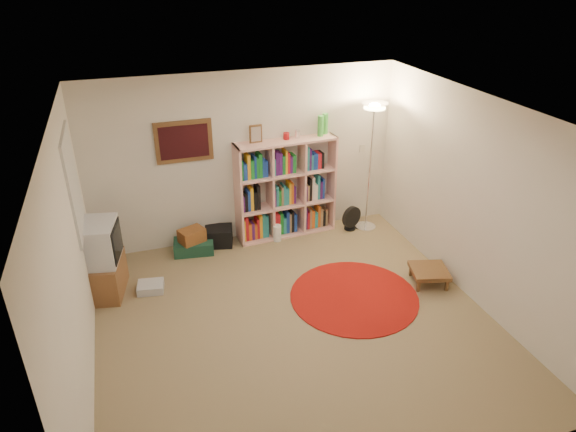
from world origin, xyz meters
name	(u,v)px	position (x,y,z in m)	size (l,w,h in m)	color
room	(290,227)	(-0.05, 0.05, 1.26)	(4.54, 4.54, 2.54)	#85704E
bookshelf	(283,189)	(0.54, 2.16, 0.73)	(1.53, 0.52, 1.81)	#FFB7AA
floor_lamp	(373,126)	(1.82, 1.88, 1.66)	(0.47, 0.47, 2.00)	white
floor_fan	(351,218)	(1.57, 1.90, 0.20)	(0.34, 0.23, 0.39)	black
tv_stand	(100,260)	(-2.11, 1.34, 0.48)	(0.60, 0.76, 0.99)	brown
dvd_box	(151,287)	(-1.56, 1.19, 0.05)	(0.36, 0.32, 0.11)	silver
suitcase	(194,246)	(-0.88, 1.99, 0.09)	(0.61, 0.44, 0.18)	#163E2D
wicker_basket	(192,236)	(-0.89, 1.98, 0.28)	(0.41, 0.36, 0.20)	brown
duffel_bag	(219,236)	(-0.49, 2.09, 0.14)	(0.46, 0.42, 0.27)	black
paper_towel	(277,233)	(0.37, 1.93, 0.13)	(0.14, 0.14, 0.25)	white
red_rug	(354,296)	(0.86, 0.25, 0.01)	(1.62, 1.62, 0.01)	maroon
side_table	(429,271)	(1.92, 0.23, 0.18)	(0.57, 0.57, 0.21)	brown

